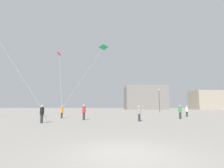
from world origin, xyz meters
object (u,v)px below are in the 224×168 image
Objects in this scene: person_in_white at (187,111)px; person_in_red at (84,111)px; building_left_hall at (144,98)px; person_in_green at (180,111)px; person_in_orange at (62,111)px; kite_emerald_delta at (103,48)px; kite_crimson_diamond at (59,54)px; person_in_grey at (139,113)px; person_in_black at (42,113)px; lamppost_west at (159,97)px; building_centre_hall at (219,100)px.

person_in_red is at bearing 115.10° from person_in_white.
person_in_green is at bearing -97.82° from building_left_hall.
person_in_orange is 17.01m from kite_emerald_delta.
person_in_red is 0.09× the size of kite_crimson_diamond.
person_in_black reaches higher than person_in_grey.
person_in_white is 0.99× the size of person_in_black.
lamppost_west is (10.22, 27.26, 3.10)m from person_in_grey.
kite_crimson_diamond is 53.22m from building_left_hall.
person_in_green is 1.08× the size of person_in_orange.
kite_emerald_delta is at bearing -138.11° from building_centre_hall.
person_in_grey is at bearing 135.74° from person_in_white.
person_in_orange is 0.13× the size of kite_emerald_delta.
building_left_hall is at bearing 101.90° from person_in_red.
kite_crimson_diamond is at bearing -170.61° from lamppost_west.
person_in_black is at bearing -54.06° from person_in_green.
person_in_white is at bearing 40.23° from person_in_grey.
person_in_grey is 0.13× the size of kite_emerald_delta.
building_centre_hall is at bearing 77.45° from person_in_red.
person_in_grey is 29.28m from lamppost_west.
kite_crimson_diamond is (-23.98, 15.21, 13.39)m from person_in_white.
kite_crimson_diamond is at bearing 9.81° from person_in_orange.
kite_emerald_delta is at bearing -110.22° from building_left_hall.
building_left_hall is at bearing 177.15° from building_centre_hall.
building_left_hall is (20.43, 64.27, 4.61)m from person_in_red.
building_centre_hall is (36.00, -1.79, -1.10)m from building_left_hall.
person_in_orange is at bearing 169.55° from person_in_red.
kite_crimson_diamond is 0.71× the size of building_centre_hall.
person_in_black is at bearing -132.21° from building_centre_hall.
kite_emerald_delta reaches higher than building_centre_hall.
building_left_hall reaches higher than person_in_white.
person_in_grey is 0.09× the size of building_left_hall.
lamppost_west is (16.29, 25.27, 3.02)m from person_in_red.
person_in_black is 89.22m from building_centre_hall.
person_in_black is 6.31m from person_in_orange.
person_in_green is at bearing 150.66° from person_in_white.
lamppost_west is (-40.15, -37.21, -0.48)m from building_centre_hall.
person_in_green is 16.04m from person_in_black.
person_in_black is 35.07m from lamppost_west.
building_left_hall is at bearing 55.46° from kite_crimson_diamond.
kite_emerald_delta is (11.02, -7.65, -1.10)m from kite_crimson_diamond.
person_in_red is 0.07× the size of building_centre_hall.
lamppost_west is (1.64, 19.45, 3.07)m from person_in_white.
person_in_black reaches higher than person_in_orange.
person_in_grey is at bearing -56.22° from kite_crimson_diamond.
person_in_white is 19.76m from lamppost_west.
kite_crimson_diamond is 13.46m from kite_emerald_delta.
person_in_green reaches higher than person_in_orange.
person_in_grey is 10.47m from person_in_orange.
person_in_red is 84.27m from building_centre_hall.
kite_emerald_delta is (1.69, 13.38, 12.23)m from person_in_red.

